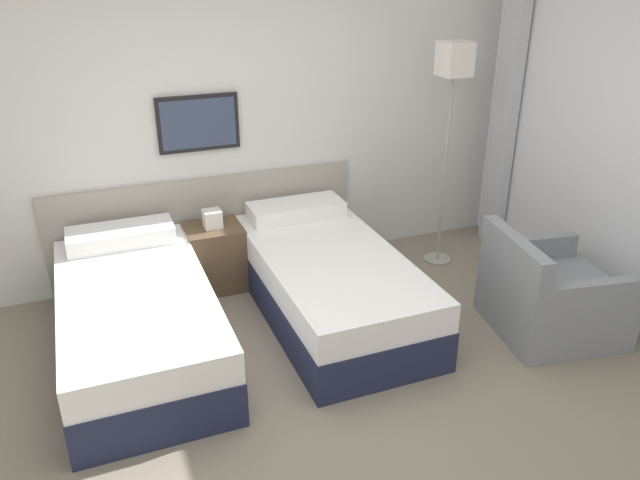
# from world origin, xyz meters

# --- Properties ---
(ground_plane) EXTENTS (16.00, 16.00, 0.00)m
(ground_plane) POSITION_xyz_m (0.00, 0.00, 0.00)
(ground_plane) COLOR slate
(wall_headboard) EXTENTS (10.00, 0.10, 2.70)m
(wall_headboard) POSITION_xyz_m (-0.02, 2.06, 1.30)
(wall_headboard) COLOR silver
(wall_headboard) RESTS_ON ground_plane
(bed_near_door) EXTENTS (0.98, 1.97, 0.64)m
(bed_near_door) POSITION_xyz_m (-0.97, 1.02, 0.27)
(bed_near_door) COLOR #1E233D
(bed_near_door) RESTS_ON ground_plane
(bed_near_window) EXTENTS (0.98, 1.97, 0.64)m
(bed_near_window) POSITION_xyz_m (0.43, 1.02, 0.27)
(bed_near_window) COLOR #1E233D
(bed_near_window) RESTS_ON ground_plane
(nightstand) EXTENTS (0.45, 0.40, 0.68)m
(nightstand) POSITION_xyz_m (-0.27, 1.75, 0.28)
(nightstand) COLOR brown
(nightstand) RESTS_ON ground_plane
(floor_lamp) EXTENTS (0.24, 0.24, 1.90)m
(floor_lamp) POSITION_xyz_m (1.69, 1.49, 1.59)
(floor_lamp) COLOR #9E9993
(floor_lamp) RESTS_ON ground_plane
(armchair) EXTENTS (0.95, 0.95, 0.77)m
(armchair) POSITION_xyz_m (1.82, 0.22, 0.26)
(armchair) COLOR gray
(armchair) RESTS_ON ground_plane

